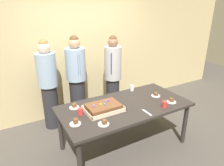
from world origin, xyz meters
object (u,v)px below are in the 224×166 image
(sheet_cake, at_px, (103,107))
(plated_slice_near_right, at_px, (75,122))
(plated_slice_far_left, at_px, (171,101))
(plated_slice_far_right, at_px, (156,95))
(person_striped_tie_right, at_px, (77,79))
(drink_cup_nearest, at_px, (80,111))
(cake_server_utensil, at_px, (147,112))
(person_serving_front, at_px, (48,84))
(party_table, at_px, (125,109))
(drink_cup_far_end, at_px, (132,88))
(drink_cup_middle, at_px, (164,104))
(plated_slice_near_left, at_px, (104,123))
(plated_slice_center_front, at_px, (74,106))
(person_green_shirt_behind, at_px, (113,77))

(sheet_cake, height_order, plated_slice_near_right, sheet_cake)
(plated_slice_far_left, height_order, plated_slice_far_right, same)
(person_striped_tie_right, bearing_deg, drink_cup_nearest, -17.60)
(plated_slice_near_right, relative_size, cake_server_utensil, 0.75)
(person_serving_front, bearing_deg, cake_server_utensil, 9.76)
(plated_slice_far_right, bearing_deg, plated_slice_near_right, -174.22)
(party_table, bearing_deg, drink_cup_far_end, 44.56)
(plated_slice_near_right, bearing_deg, drink_cup_middle, -9.56)
(plated_slice_near_left, height_order, person_striped_tie_right, person_striped_tie_right)
(drink_cup_middle, bearing_deg, plated_slice_near_right, 170.44)
(cake_server_utensil, bearing_deg, drink_cup_far_end, 70.36)
(drink_cup_far_end, relative_size, cake_server_utensil, 0.50)
(party_table, bearing_deg, person_striped_tie_right, 107.39)
(plated_slice_near_right, bearing_deg, plated_slice_far_left, -5.47)
(cake_server_utensil, height_order, person_serving_front, person_serving_front)
(drink_cup_nearest, bearing_deg, drink_cup_far_end, 17.21)
(plated_slice_far_left, height_order, drink_cup_nearest, drink_cup_nearest)
(cake_server_utensil, relative_size, person_striped_tie_right, 0.12)
(person_serving_front, bearing_deg, drink_cup_far_end, 35.63)
(plated_slice_center_front, bearing_deg, sheet_cake, -39.70)
(person_striped_tie_right, bearing_deg, drink_cup_far_end, 47.36)
(plated_slice_far_right, relative_size, cake_server_utensil, 0.75)
(drink_cup_nearest, height_order, person_striped_tie_right, person_striped_tie_right)
(plated_slice_far_left, distance_m, person_green_shirt_behind, 1.30)
(plated_slice_far_right, relative_size, person_serving_front, 0.09)
(plated_slice_near_right, bearing_deg, party_table, 8.85)
(plated_slice_far_right, height_order, drink_cup_nearest, drink_cup_nearest)
(plated_slice_near_left, xyz_separation_m, plated_slice_center_front, (-0.18, 0.64, -0.00))
(plated_slice_center_front, relative_size, person_serving_front, 0.09)
(plated_slice_far_left, bearing_deg, person_striped_tie_right, 126.62)
(cake_server_utensil, bearing_deg, plated_slice_near_left, 177.19)
(sheet_cake, bearing_deg, plated_slice_far_left, -15.69)
(drink_cup_nearest, height_order, person_serving_front, person_serving_front)
(drink_cup_middle, bearing_deg, drink_cup_nearest, 160.34)
(drink_cup_nearest, height_order, drink_cup_far_end, same)
(plated_slice_far_left, xyz_separation_m, person_striped_tie_right, (-1.07, 1.44, 0.10))
(plated_slice_near_left, distance_m, person_green_shirt_behind, 1.55)
(plated_slice_near_left, distance_m, plated_slice_far_left, 1.25)
(person_serving_front, xyz_separation_m, person_striped_tie_right, (0.53, -0.03, 0.01))
(person_striped_tie_right, bearing_deg, cake_server_utensil, 18.93)
(party_table, height_order, person_serving_front, person_serving_front)
(sheet_cake, height_order, cake_server_utensil, sheet_cake)
(sheet_cake, xyz_separation_m, plated_slice_center_front, (-0.35, 0.29, -0.03))
(drink_cup_far_end, distance_m, person_striped_tie_right, 1.08)
(party_table, bearing_deg, person_serving_front, 126.92)
(sheet_cake, bearing_deg, person_striped_tie_right, 89.68)
(drink_cup_middle, xyz_separation_m, person_serving_front, (-1.38, 1.56, 0.07))
(party_table, xyz_separation_m, plated_slice_near_left, (-0.54, -0.33, 0.10))
(person_striped_tie_right, bearing_deg, plated_slice_center_front, -22.59)
(plated_slice_center_front, bearing_deg, drink_cup_nearest, -88.65)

